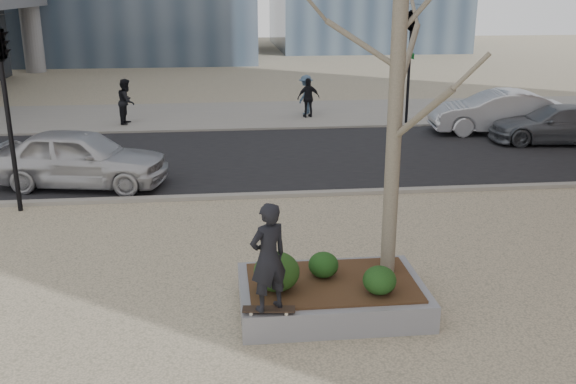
{
  "coord_description": "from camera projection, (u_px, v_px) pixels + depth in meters",
  "views": [
    {
      "loc": [
        -0.74,
        -9.36,
        5.06
      ],
      "look_at": [
        0.5,
        2.0,
        1.4
      ],
      "focal_mm": 40.0,
      "sensor_mm": 36.0,
      "label": 1
    }
  ],
  "objects": [
    {
      "name": "pedestrian_a",
      "position": [
        127.0,
        101.0,
        24.56
      ],
      "size": [
        0.75,
        0.91,
        1.72
      ],
      "primitive_type": "imported",
      "rotation": [
        0.0,
        0.0,
        1.45
      ],
      "color": "black",
      "rests_on": "far_sidewalk"
    },
    {
      "name": "pedestrian_b",
      "position": [
        306.0,
        95.0,
        26.5
      ],
      "size": [
        1.05,
        1.19,
        1.6
      ],
      "primitive_type": "imported",
      "rotation": [
        0.0,
        0.0,
        4.16
      ],
      "color": "#425B77",
      "rests_on": "far_sidewalk"
    },
    {
      "name": "skateboarder",
      "position": [
        268.0,
        257.0,
        9.23
      ],
      "size": [
        0.72,
        0.63,
        1.65
      ],
      "primitive_type": "imported",
      "rotation": [
        0.0,
        0.0,
        3.63
      ],
      "color": "black",
      "rests_on": "skateboard"
    },
    {
      "name": "traffic_light_far",
      "position": [
        409.0,
        65.0,
        24.29
      ],
      "size": [
        0.6,
        2.48,
        4.5
      ],
      "primitive_type": null,
      "color": "black",
      "rests_on": "ground"
    },
    {
      "name": "police_car",
      "position": [
        80.0,
        158.0,
        16.8
      ],
      "size": [
        4.79,
        2.66,
        1.54
      ],
      "primitive_type": "imported",
      "rotation": [
        0.0,
        0.0,
        1.38
      ],
      "color": "#BBBBBF",
      "rests_on": "street"
    },
    {
      "name": "street",
      "position": [
        244.0,
        157.0,
        19.95
      ],
      "size": [
        60.0,
        8.0,
        0.02
      ],
      "primitive_type": "cube",
      "color": "black",
      "rests_on": "ground"
    },
    {
      "name": "traffic_light_near",
      "position": [
        8.0,
        117.0,
        14.53
      ],
      "size": [
        0.6,
        2.48,
        4.5
      ],
      "primitive_type": null,
      "color": "black",
      "rests_on": "ground"
    },
    {
      "name": "ground",
      "position": [
        271.0,
        311.0,
        10.48
      ],
      "size": [
        120.0,
        120.0,
        0.0
      ],
      "primitive_type": "plane",
      "color": "#BFAD8C",
      "rests_on": "ground"
    },
    {
      "name": "car_silver",
      "position": [
        497.0,
        112.0,
        23.0
      ],
      "size": [
        4.8,
        2.17,
        1.53
      ],
      "primitive_type": "imported",
      "rotation": [
        0.0,
        0.0,
        4.59
      ],
      "color": "#ABAEB4",
      "rests_on": "street"
    },
    {
      "name": "shrub_middle",
      "position": [
        323.0,
        265.0,
        10.55
      ],
      "size": [
        0.5,
        0.5,
        0.42
      ],
      "primitive_type": "ellipsoid",
      "color": "#173812",
      "rests_on": "planter_mulch"
    },
    {
      "name": "planter",
      "position": [
        331.0,
        296.0,
        10.52
      ],
      "size": [
        3.0,
        2.0,
        0.45
      ],
      "primitive_type": "cube",
      "color": "gray",
      "rests_on": "ground"
    },
    {
      "name": "shrub_left",
      "position": [
        277.0,
        272.0,
        10.06
      ],
      "size": [
        0.73,
        0.73,
        0.62
      ],
      "primitive_type": "ellipsoid",
      "color": "#1B3D13",
      "rests_on": "planter_mulch"
    },
    {
      "name": "pedestrian_c",
      "position": [
        309.0,
        98.0,
        25.8
      ],
      "size": [
        0.97,
        0.53,
        1.58
      ],
      "primitive_type": "imported",
      "rotation": [
        0.0,
        0.0,
        3.31
      ],
      "color": "black",
      "rests_on": "far_sidewalk"
    },
    {
      "name": "sycamore_tree",
      "position": [
        397.0,
        74.0,
        9.82
      ],
      "size": [
        2.8,
        2.8,
        6.6
      ],
      "primitive_type": null,
      "color": "gray",
      "rests_on": "planter_mulch"
    },
    {
      "name": "planter_mulch",
      "position": [
        332.0,
        282.0,
        10.44
      ],
      "size": [
        2.7,
        1.7,
        0.04
      ],
      "primitive_type": "cube",
      "color": "#382314",
      "rests_on": "planter"
    },
    {
      "name": "far_sidewalk",
      "position": [
        237.0,
        115.0,
        26.58
      ],
      "size": [
        60.0,
        6.0,
        0.02
      ],
      "primitive_type": "cube",
      "color": "gray",
      "rests_on": "ground"
    },
    {
      "name": "car_third",
      "position": [
        556.0,
        124.0,
        21.59
      ],
      "size": [
        4.59,
        2.41,
        1.27
      ],
      "primitive_type": "imported",
      "rotation": [
        0.0,
        0.0,
        4.56
      ],
      "color": "#545961",
      "rests_on": "street"
    },
    {
      "name": "skateboard",
      "position": [
        269.0,
        311.0,
        9.49
      ],
      "size": [
        0.8,
        0.28,
        0.08
      ],
      "primitive_type": null,
      "rotation": [
        0.0,
        0.0,
        -0.11
      ],
      "color": "black",
      "rests_on": "planter"
    },
    {
      "name": "shrub_right",
      "position": [
        380.0,
        280.0,
        9.96
      ],
      "size": [
        0.53,
        0.53,
        0.45
      ],
      "primitive_type": "ellipsoid",
      "color": "black",
      "rests_on": "planter_mulch"
    }
  ]
}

